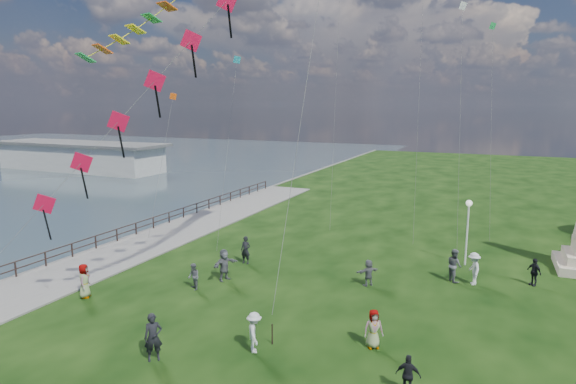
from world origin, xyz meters
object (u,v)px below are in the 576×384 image
at_px(pier_pavilion, 80,156).
at_px(person_5, 224,265).
at_px(person_2, 254,332).
at_px(person_6, 246,250).
at_px(person_10, 84,281).
at_px(lamppost, 468,218).
at_px(person_11, 368,273).
at_px(person_7, 454,265).
at_px(person_3, 408,375).
at_px(person_9, 534,272).
at_px(person_1, 194,277).
at_px(person_0, 153,337).
at_px(person_8, 474,269).
at_px(person_4, 373,329).

relative_size(pier_pavilion, person_5, 16.45).
height_order(person_2, person_6, person_6).
height_order(pier_pavilion, person_10, pier_pavilion).
distance_m(lamppost, person_11, 7.76).
relative_size(person_2, person_7, 0.89).
distance_m(person_3, person_6, 15.42).
bearing_deg(person_7, person_9, -110.57).
bearing_deg(person_1, person_7, 67.51).
relative_size(person_0, person_7, 1.02).
distance_m(person_3, person_5, 13.39).
height_order(person_2, person_11, person_2).
distance_m(lamppost, person_2, 16.47).
bearing_deg(person_8, person_11, -84.60).
height_order(person_1, person_5, person_5).
distance_m(pier_pavilion, person_9, 68.41).
xyz_separation_m(person_2, person_11, (2.35, 8.94, -0.09)).
distance_m(person_9, person_11, 9.10).
height_order(person_1, person_7, person_7).
distance_m(person_3, person_9, 13.85).
bearing_deg(person_9, person_7, -118.26).
bearing_deg(pier_pavilion, person_0, -40.69).
xyz_separation_m(person_4, person_7, (2.30, 9.28, 0.12)).
distance_m(person_1, person_11, 9.51).
height_order(person_6, person_11, person_6).
height_order(person_3, person_5, person_5).
xyz_separation_m(person_3, person_11, (-3.83, 9.39, 0.01)).
distance_m(person_0, person_5, 8.83).
relative_size(pier_pavilion, person_11, 20.37).
height_order(person_7, person_8, person_7).
relative_size(person_0, person_5, 1.05).
relative_size(person_5, person_7, 0.97).
relative_size(person_1, person_10, 0.81).
distance_m(person_0, person_6, 11.88).
xyz_separation_m(person_7, person_9, (4.08, 1.10, -0.16)).
bearing_deg(person_3, person_9, -111.72).
relative_size(person_6, person_11, 1.18).
bearing_deg(person_5, person_4, -94.40).
relative_size(person_4, person_8, 0.90).
relative_size(person_3, person_5, 0.80).
bearing_deg(person_1, person_6, 123.18).
bearing_deg(person_0, pier_pavilion, 97.16).
relative_size(lamppost, person_5, 2.26).
bearing_deg(person_2, person_10, 49.07).
xyz_separation_m(person_2, person_5, (-5.31, 6.43, 0.08)).
relative_size(pier_pavilion, person_7, 16.02).
distance_m(pier_pavilion, person_1, 58.00).
height_order(person_2, person_10, person_10).
distance_m(person_2, person_3, 6.20).
relative_size(lamppost, person_9, 2.67).
xyz_separation_m(person_1, person_8, (13.71, 6.90, 0.19)).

